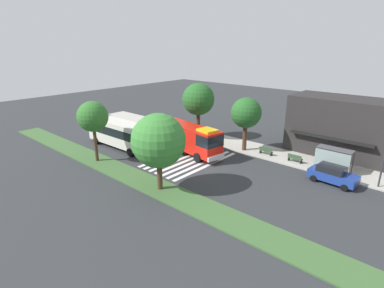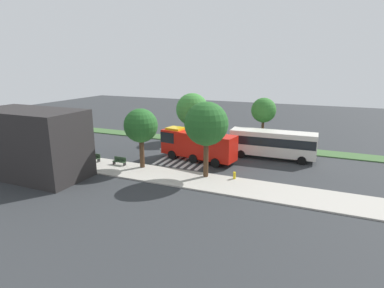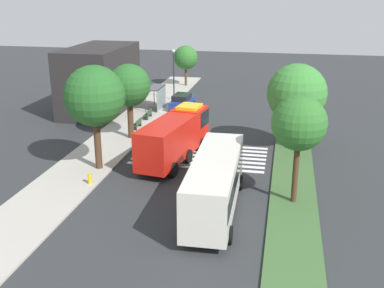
{
  "view_description": "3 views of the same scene",
  "coord_description": "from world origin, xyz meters",
  "px_view_note": "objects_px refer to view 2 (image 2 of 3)",
  "views": [
    {
      "loc": [
        19.4,
        -24.41,
        13.01
      ],
      "look_at": [
        -3.54,
        1.37,
        1.44
      ],
      "focal_mm": 28.33,
      "sensor_mm": 36.0,
      "label": 1
    },
    {
      "loc": [
        -17.99,
        35.56,
        11.45
      ],
      "look_at": [
        -3.01,
        0.48,
        1.65
      ],
      "focal_mm": 29.2,
      "sensor_mm": 36.0,
      "label": 2
    },
    {
      "loc": [
        -38.52,
        -6.46,
        13.27
      ],
      "look_at": [
        -3.31,
        0.59,
        1.13
      ],
      "focal_mm": 44.3,
      "sensor_mm": 36.0,
      "label": 3
    }
  ],
  "objects_px": {
    "street_lamp": "(44,126)",
    "fire_truck": "(195,144)",
    "parked_car_mid": "(77,146)",
    "sidewalk_tree_west": "(141,126)",
    "sidewalk_tree_far_west": "(206,124)",
    "fire_hydrant": "(234,175)",
    "median_tree_far_west": "(264,110)",
    "median_tree_west": "(192,110)",
    "bench_near_shelter": "(94,157)",
    "bus_stop_shelter": "(68,144)",
    "transit_bus": "(273,142)",
    "bench_west_of_shelter": "(120,161)"
  },
  "relations": [
    {
      "from": "transit_bus",
      "to": "fire_hydrant",
      "type": "distance_m",
      "value": 9.49
    },
    {
      "from": "fire_hydrant",
      "to": "sidewalk_tree_west",
      "type": "bearing_deg",
      "value": 2.71
    },
    {
      "from": "sidewalk_tree_west",
      "to": "median_tree_far_west",
      "type": "distance_m",
      "value": 17.88
    },
    {
      "from": "bench_near_shelter",
      "to": "median_tree_west",
      "type": "relative_size",
      "value": 0.22
    },
    {
      "from": "sidewalk_tree_far_west",
      "to": "median_tree_far_west",
      "type": "distance_m",
      "value": 14.66
    },
    {
      "from": "fire_truck",
      "to": "bench_near_shelter",
      "type": "distance_m",
      "value": 12.26
    },
    {
      "from": "transit_bus",
      "to": "median_tree_far_west",
      "type": "distance_m",
      "value": 6.14
    },
    {
      "from": "transit_bus",
      "to": "street_lamp",
      "type": "distance_m",
      "value": 29.4
    },
    {
      "from": "parked_car_mid",
      "to": "fire_hydrant",
      "type": "xyz_separation_m",
      "value": [
        -21.97,
        1.7,
        -0.4
      ]
    },
    {
      "from": "transit_bus",
      "to": "bench_west_of_shelter",
      "type": "bearing_deg",
      "value": -149.01
    },
    {
      "from": "fire_truck",
      "to": "street_lamp",
      "type": "distance_m",
      "value": 20.03
    },
    {
      "from": "parked_car_mid",
      "to": "sidewalk_tree_west",
      "type": "height_order",
      "value": "sidewalk_tree_west"
    },
    {
      "from": "street_lamp",
      "to": "sidewalk_tree_west",
      "type": "height_order",
      "value": "sidewalk_tree_west"
    },
    {
      "from": "parked_car_mid",
      "to": "fire_hydrant",
      "type": "distance_m",
      "value": 22.04
    },
    {
      "from": "median_tree_far_west",
      "to": "median_tree_west",
      "type": "height_order",
      "value": "median_tree_west"
    },
    {
      "from": "bench_near_shelter",
      "to": "fire_hydrant",
      "type": "relative_size",
      "value": 2.29
    },
    {
      "from": "bench_west_of_shelter",
      "to": "fire_truck",
      "type": "bearing_deg",
      "value": -142.55
    },
    {
      "from": "sidewalk_tree_west",
      "to": "median_tree_west",
      "type": "xyz_separation_m",
      "value": [
        -0.01,
        -14.35,
        -0.07
      ]
    },
    {
      "from": "bus_stop_shelter",
      "to": "transit_bus",
      "type": "bearing_deg",
      "value": -157.09
    },
    {
      "from": "bus_stop_shelter",
      "to": "median_tree_far_west",
      "type": "xyz_separation_m",
      "value": [
        -21.2,
        -14.63,
        3.38
      ]
    },
    {
      "from": "bus_stop_shelter",
      "to": "parked_car_mid",
      "type": "bearing_deg",
      "value": -70.94
    },
    {
      "from": "street_lamp",
      "to": "fire_truck",
      "type": "bearing_deg",
      "value": -166.11
    },
    {
      "from": "bus_stop_shelter",
      "to": "median_tree_far_west",
      "type": "relative_size",
      "value": 0.51
    },
    {
      "from": "sidewalk_tree_far_west",
      "to": "median_tree_far_west",
      "type": "xyz_separation_m",
      "value": [
        -3.01,
        -14.35,
        -0.37
      ]
    },
    {
      "from": "parked_car_mid",
      "to": "median_tree_west",
      "type": "bearing_deg",
      "value": -129.86
    },
    {
      "from": "bench_west_of_shelter",
      "to": "transit_bus",
      "type": "bearing_deg",
      "value": -147.76
    },
    {
      "from": "sidewalk_tree_far_west",
      "to": "fire_hydrant",
      "type": "relative_size",
      "value": 11.07
    },
    {
      "from": "bench_near_shelter",
      "to": "sidewalk_tree_west",
      "type": "xyz_separation_m",
      "value": [
        -6.54,
        -0.31,
        4.27
      ]
    },
    {
      "from": "sidewalk_tree_far_west",
      "to": "median_tree_far_west",
      "type": "relative_size",
      "value": 1.13
    },
    {
      "from": "transit_bus",
      "to": "median_tree_far_west",
      "type": "bearing_deg",
      "value": 113.26
    },
    {
      "from": "transit_bus",
      "to": "fire_hydrant",
      "type": "bearing_deg",
      "value": -105.17
    },
    {
      "from": "median_tree_far_west",
      "to": "median_tree_west",
      "type": "distance_m",
      "value": 10.66
    },
    {
      "from": "parked_car_mid",
      "to": "sidewalk_tree_far_west",
      "type": "bearing_deg",
      "value": 176.76
    },
    {
      "from": "fire_hydrant",
      "to": "parked_car_mid",
      "type": "bearing_deg",
      "value": -4.42
    },
    {
      "from": "median_tree_far_west",
      "to": "fire_hydrant",
      "type": "distance_m",
      "value": 14.65
    },
    {
      "from": "bench_near_shelter",
      "to": "median_tree_far_west",
      "type": "height_order",
      "value": "median_tree_far_west"
    },
    {
      "from": "street_lamp",
      "to": "sidewalk_tree_far_west",
      "type": "relative_size",
      "value": 0.77
    },
    {
      "from": "transit_bus",
      "to": "median_tree_far_west",
      "type": "xyz_separation_m",
      "value": [
        2.17,
        -4.76,
        3.22
      ]
    },
    {
      "from": "sidewalk_tree_west",
      "to": "median_tree_far_west",
      "type": "relative_size",
      "value": 0.97
    },
    {
      "from": "fire_truck",
      "to": "bench_near_shelter",
      "type": "bearing_deg",
      "value": 36.41
    },
    {
      "from": "street_lamp",
      "to": "median_tree_far_west",
      "type": "height_order",
      "value": "median_tree_far_west"
    },
    {
      "from": "fire_truck",
      "to": "fire_hydrant",
      "type": "bearing_deg",
      "value": 152.65
    },
    {
      "from": "street_lamp",
      "to": "transit_bus",
      "type": "bearing_deg",
      "value": -161.76
    },
    {
      "from": "sidewalk_tree_west",
      "to": "fire_hydrant",
      "type": "height_order",
      "value": "sidewalk_tree_west"
    },
    {
      "from": "bench_near_shelter",
      "to": "street_lamp",
      "type": "relative_size",
      "value": 0.27
    },
    {
      "from": "street_lamp",
      "to": "sidewalk_tree_west",
      "type": "xyz_separation_m",
      "value": [
        -15.06,
        0.4,
        1.19
      ]
    },
    {
      "from": "fire_truck",
      "to": "sidewalk_tree_far_west",
      "type": "height_order",
      "value": "sidewalk_tree_far_west"
    },
    {
      "from": "fire_truck",
      "to": "bus_stop_shelter",
      "type": "relative_size",
      "value": 2.84
    },
    {
      "from": "parked_car_mid",
      "to": "bench_near_shelter",
      "type": "bearing_deg",
      "value": 156.02
    },
    {
      "from": "fire_truck",
      "to": "sidewalk_tree_west",
      "type": "height_order",
      "value": "sidewalk_tree_west"
    }
  ]
}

